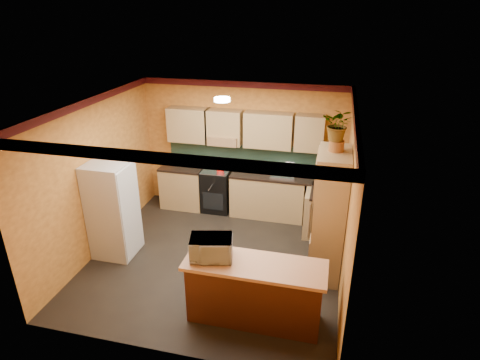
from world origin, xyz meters
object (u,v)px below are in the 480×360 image
object	(u,v)px
pantry	(329,216)
base_cabinets_back	(246,193)
breakfast_bar	(254,293)
fridge	(113,210)
stove	(217,190)
microwave	(211,248)

from	to	relation	value
pantry	base_cabinets_back	bearing A→B (deg)	135.14
base_cabinets_back	breakfast_bar	size ratio (longest dim) A/B	2.03
fridge	breakfast_bar	xyz separation A→B (m)	(2.70, -1.06, -0.41)
stove	breakfast_bar	bearing A→B (deg)	-64.72
pantry	breakfast_bar	xyz separation A→B (m)	(-0.90, -1.34, -0.61)
microwave	breakfast_bar	bearing A→B (deg)	-13.22
base_cabinets_back	pantry	world-z (taller)	pantry
base_cabinets_back	fridge	world-z (taller)	fridge
base_cabinets_back	microwave	bearing A→B (deg)	-85.93
pantry	fridge	bearing A→B (deg)	-175.56
base_cabinets_back	breakfast_bar	world-z (taller)	same
fridge	microwave	bearing A→B (deg)	-26.85
fridge	breakfast_bar	world-z (taller)	fridge
base_cabinets_back	microwave	world-z (taller)	microwave
fridge	breakfast_bar	bearing A→B (deg)	-21.48
base_cabinets_back	pantry	bearing A→B (deg)	-44.86
pantry	breakfast_bar	size ratio (longest dim) A/B	1.17
stove	pantry	bearing A→B (deg)	-36.13
breakfast_bar	microwave	xyz separation A→B (m)	(-0.60, 0.00, 0.65)
stove	fridge	xyz separation A→B (m)	(-1.25, -1.99, 0.39)
stove	microwave	size ratio (longest dim) A/B	1.62
base_cabinets_back	fridge	size ratio (longest dim) A/B	2.15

